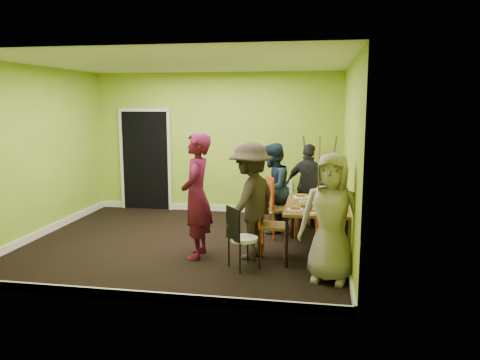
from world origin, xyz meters
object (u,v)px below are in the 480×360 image
object	(u,v)px
person_back_end	(309,186)
chair_front_end	(328,238)
person_left_near	(251,201)
person_left_far	(273,188)
chair_left_far	(277,203)
thermos	(319,196)
person_standing	(197,196)
chair_bentwood	(240,235)
orange_bottle	(315,199)
chair_left_near	(268,219)
dining_table	(317,207)
chair_back_end	(315,188)
blue_bottle	(328,202)
easel	(319,178)
person_front_end	(331,218)

from	to	relation	value
person_back_end	chair_front_end	bearing A→B (deg)	116.65
person_left_near	person_left_far	bearing A→B (deg)	-164.07
chair_left_far	thermos	xyz separation A→B (m)	(0.68, -0.74, 0.29)
person_standing	person_back_end	size ratio (longest dim) A/B	1.20
chair_bentwood	person_back_end	distance (m)	2.48
chair_bentwood	orange_bottle	xyz separation A→B (m)	(0.96, 0.97, 0.32)
chair_left_near	person_left_near	xyz separation A→B (m)	(-0.25, -0.08, 0.27)
chair_bentwood	orange_bottle	distance (m)	1.40
person_left_near	dining_table	bearing A→B (deg)	133.48
dining_table	chair_back_end	world-z (taller)	chair_back_end
chair_left_far	chair_bentwood	bearing A→B (deg)	-32.65
chair_front_end	blue_bottle	distance (m)	0.65
chair_bentwood	easel	distance (m)	3.13
chair_left_near	person_left_near	distance (m)	0.38
easel	thermos	bearing A→B (deg)	-89.64
thermos	person_front_end	world-z (taller)	person_front_end
chair_back_end	person_left_near	xyz separation A→B (m)	(-0.87, -1.67, 0.08)
easel	chair_left_far	bearing A→B (deg)	-116.37
person_front_end	chair_left_near	bearing A→B (deg)	149.94
easel	person_standing	xyz separation A→B (m)	(-1.70, -2.56, 0.10)
chair_front_end	blue_bottle	world-z (taller)	blue_bottle
person_front_end	chair_front_end	bearing A→B (deg)	109.40
person_front_end	thermos	bearing A→B (deg)	111.01
thermos	blue_bottle	size ratio (longest dim) A/B	1.15
chair_back_end	chair_left_near	bearing A→B (deg)	82.81
orange_bottle	person_standing	size ratio (longest dim) A/B	0.04
chair_left_near	chair_bentwood	distance (m)	0.66
thermos	chair_bentwood	bearing A→B (deg)	-139.92
chair_left_far	person_left_far	world-z (taller)	person_left_far
chair_bentwood	thermos	bearing A→B (deg)	90.09
blue_bottle	person_standing	size ratio (longest dim) A/B	0.11
dining_table	person_left_far	world-z (taller)	person_left_far
dining_table	person_left_far	distance (m)	1.30
chair_back_end	thermos	xyz separation A→B (m)	(0.08, -1.31, 0.12)
chair_left_far	easel	bearing A→B (deg)	132.87
dining_table	person_standing	distance (m)	1.76
thermos	chair_front_end	bearing A→B (deg)	-81.13
chair_back_end	easel	world-z (taller)	easel
chair_left_near	easel	xyz separation A→B (m)	(0.69, 2.37, 0.24)
person_front_end	person_standing	bearing A→B (deg)	174.67
dining_table	chair_left_near	bearing A→B (deg)	-158.81
person_back_end	dining_table	bearing A→B (deg)	115.08
dining_table	chair_left_near	xyz separation A→B (m)	(-0.68, -0.27, -0.14)
chair_left_far	dining_table	bearing A→B (deg)	20.59
chair_front_end	person_front_end	distance (m)	0.40
chair_left_near	person_back_end	xyz separation A→B (m)	(0.52, 1.74, 0.19)
easel	chair_front_end	bearing A→B (deg)	-87.17
chair_bentwood	easel	xyz separation A→B (m)	(1.01, 2.95, 0.32)
chair_left_near	person_front_end	xyz separation A→B (m)	(0.86, -0.80, 0.25)
chair_left_far	chair_back_end	size ratio (longest dim) A/B	0.96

